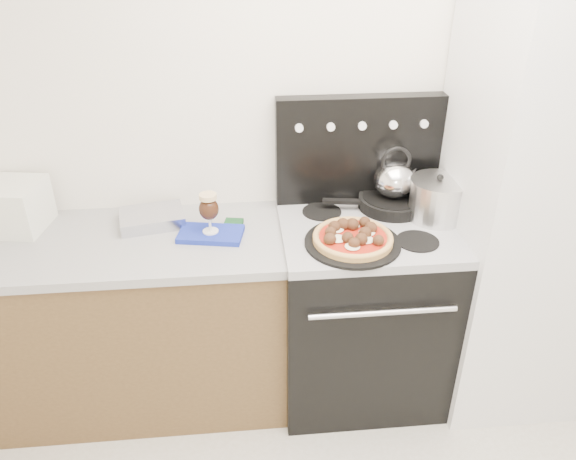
{
  "coord_description": "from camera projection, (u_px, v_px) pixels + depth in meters",
  "views": [
    {
      "loc": [
        -0.47,
        -0.92,
        2.13
      ],
      "look_at": [
        -0.28,
        1.05,
        0.99
      ],
      "focal_mm": 35.0,
      "sensor_mm": 36.0,
      "label": 1
    }
  ],
  "objects": [
    {
      "name": "cooktop",
      "position": [
        367.0,
        230.0,
        2.47
      ],
      "size": [
        0.76,
        0.65,
        0.04
      ],
      "primitive_type": "cube",
      "color": "#ADADB2",
      "rests_on": "stove_body"
    },
    {
      "name": "fridge",
      "position": [
        524.0,
        216.0,
        2.48
      ],
      "size": [
        0.64,
        0.68,
        1.9
      ],
      "primitive_type": "cube",
      "color": "silver",
      "rests_on": "ground"
    },
    {
      "name": "base_cabinet",
      "position": [
        128.0,
        325.0,
        2.64
      ],
      "size": [
        1.45,
        0.6,
        0.86
      ],
      "primitive_type": "cube",
      "color": "brown",
      "rests_on": "ground"
    },
    {
      "name": "beer_glass",
      "position": [
        209.0,
        213.0,
        2.37
      ],
      "size": [
        0.1,
        0.1,
        0.18
      ],
      "primitive_type": null,
      "rotation": [
        0.0,
        0.0,
        0.22
      ],
      "color": "black",
      "rests_on": "oven_mitt"
    },
    {
      "name": "skillet",
      "position": [
        392.0,
        202.0,
        2.6
      ],
      "size": [
        0.35,
        0.35,
        0.06
      ],
      "primitive_type": "cylinder",
      "rotation": [
        0.0,
        0.0,
        -0.15
      ],
      "color": "black",
      "rests_on": "cooktop"
    },
    {
      "name": "stove_body",
      "position": [
        360.0,
        313.0,
        2.7
      ],
      "size": [
        0.76,
        0.65,
        0.88
      ],
      "primitive_type": "cube",
      "color": "black",
      "rests_on": "ground"
    },
    {
      "name": "toaster_oven",
      "position": [
        4.0,
        206.0,
        2.45
      ],
      "size": [
        0.37,
        0.3,
        0.21
      ],
      "primitive_type": "cube",
      "rotation": [
        0.0,
        0.0,
        -0.16
      ],
      "color": "silver",
      "rests_on": "countertop"
    },
    {
      "name": "tea_kettle",
      "position": [
        395.0,
        176.0,
        2.54
      ],
      "size": [
        0.23,
        0.23,
        0.21
      ],
      "primitive_type": null,
      "rotation": [
        0.0,
        0.0,
        -0.27
      ],
      "color": "silver",
      "rests_on": "skillet"
    },
    {
      "name": "stock_pot",
      "position": [
        437.0,
        200.0,
        2.49
      ],
      "size": [
        0.3,
        0.3,
        0.18
      ],
      "primitive_type": "cylinder",
      "rotation": [
        0.0,
        0.0,
        -0.25
      ],
      "color": "silver",
      "rests_on": "cooktop"
    },
    {
      "name": "room_shell",
      "position": [
        417.0,
        281.0,
        1.53
      ],
      "size": [
        3.52,
        3.01,
        2.52
      ],
      "color": "silver",
      "rests_on": "ground"
    },
    {
      "name": "oven_mitt",
      "position": [
        211.0,
        234.0,
        2.42
      ],
      "size": [
        0.3,
        0.21,
        0.02
      ],
      "primitive_type": "cube",
      "rotation": [
        0.0,
        0.0,
        -0.19
      ],
      "color": "#1B2CAA",
      "rests_on": "countertop"
    },
    {
      "name": "foil_sheet",
      "position": [
        152.0,
        218.0,
        2.51
      ],
      "size": [
        0.31,
        0.25,
        0.06
      ],
      "primitive_type": "cube",
      "rotation": [
        0.0,
        0.0,
        0.19
      ],
      "color": "silver",
      "rests_on": "countertop"
    },
    {
      "name": "backguard",
      "position": [
        358.0,
        150.0,
        2.58
      ],
      "size": [
        0.76,
        0.08,
        0.5
      ],
      "primitive_type": "cube",
      "color": "black",
      "rests_on": "cooktop"
    },
    {
      "name": "pizza_pan",
      "position": [
        352.0,
        243.0,
        2.33
      ],
      "size": [
        0.51,
        0.51,
        0.01
      ],
      "primitive_type": "cylinder",
      "rotation": [
        0.0,
        0.0,
        0.34
      ],
      "color": "#242424",
      "rests_on": "cooktop"
    },
    {
      "name": "countertop",
      "position": [
        113.0,
        244.0,
        2.41
      ],
      "size": [
        1.48,
        0.63,
        0.04
      ],
      "primitive_type": "cube",
      "color": "#A3A3A4",
      "rests_on": "base_cabinet"
    },
    {
      "name": "pizza",
      "position": [
        353.0,
        236.0,
        2.31
      ],
      "size": [
        0.38,
        0.38,
        0.05
      ],
      "primitive_type": null,
      "rotation": [
        0.0,
        0.0,
        0.17
      ],
      "color": "#DC884A",
      "rests_on": "pizza_pan"
    }
  ]
}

